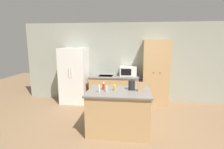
{
  "coord_description": "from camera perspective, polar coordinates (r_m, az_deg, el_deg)",
  "views": [
    {
      "loc": [
        0.06,
        -3.52,
        1.96
      ],
      "look_at": [
        -0.5,
        1.4,
        1.05
      ],
      "focal_mm": 28.0,
      "sensor_mm": 36.0,
      "label": 1
    }
  ],
  "objects": [
    {
      "name": "ground_plane",
      "position": [
        4.03,
        5.12,
        -18.73
      ],
      "size": [
        14.0,
        14.0,
        0.0
      ],
      "primitive_type": "plane",
      "color": "#846647"
    },
    {
      "name": "wall_back",
      "position": [
        5.89,
        5.94,
        3.92
      ],
      "size": [
        7.2,
        0.06,
        2.6
      ],
      "color": "#9EA393",
      "rests_on": "ground_plane"
    },
    {
      "name": "refrigerator",
      "position": [
        5.86,
        -12.23,
        -0.31
      ],
      "size": [
        0.82,
        0.77,
        1.79
      ],
      "color": "white",
      "rests_on": "ground_plane"
    },
    {
      "name": "back_counter",
      "position": [
        5.73,
        0.76,
        -4.85
      ],
      "size": [
        1.59,
        0.68,
        0.9
      ],
      "color": "tan",
      "rests_on": "ground_plane"
    },
    {
      "name": "pantry_cabinet",
      "position": [
        5.68,
        14.0,
        0.61
      ],
      "size": [
        0.8,
        0.56,
        2.05
      ],
      "color": "tan",
      "rests_on": "ground_plane"
    },
    {
      "name": "kitchen_island",
      "position": [
        3.97,
        2.2,
        -11.76
      ],
      "size": [
        1.37,
        0.97,
        0.93
      ],
      "color": "tan",
      "rests_on": "ground_plane"
    },
    {
      "name": "microwave",
      "position": [
        5.69,
        5.33,
        1.12
      ],
      "size": [
        0.53,
        0.38,
        0.3
      ],
      "color": "white",
      "rests_on": "back_counter"
    },
    {
      "name": "knife_block",
      "position": [
        3.79,
        9.34,
        -3.8
      ],
      "size": [
        0.1,
        0.07,
        0.29
      ],
      "color": "tan",
      "rests_on": "kitchen_island"
    },
    {
      "name": "spice_bottle_tall_dark",
      "position": [
        3.73,
        -1.83,
        -4.66
      ],
      "size": [
        0.04,
        0.04,
        0.14
      ],
      "color": "beige",
      "rests_on": "kitchen_island"
    },
    {
      "name": "spice_bottle_short_red",
      "position": [
        3.82,
        0.84,
        -4.36
      ],
      "size": [
        0.05,
        0.05,
        0.13
      ],
      "color": "gold",
      "rests_on": "kitchen_island"
    },
    {
      "name": "spice_bottle_amber_oil",
      "position": [
        3.68,
        -4.25,
        -4.68
      ],
      "size": [
        0.04,
        0.04,
        0.17
      ],
      "color": "beige",
      "rests_on": "kitchen_island"
    },
    {
      "name": "spice_bottle_green_herb",
      "position": [
        3.89,
        -2.77,
        -3.85
      ],
      "size": [
        0.05,
        0.05,
        0.16
      ],
      "color": "#B2281E",
      "rests_on": "kitchen_island"
    },
    {
      "name": "kettle",
      "position": [
        3.89,
        6.44,
        -3.37
      ],
      "size": [
        0.15,
        0.15,
        0.25
      ],
      "color": "#232326",
      "rests_on": "kitchen_island"
    }
  ]
}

